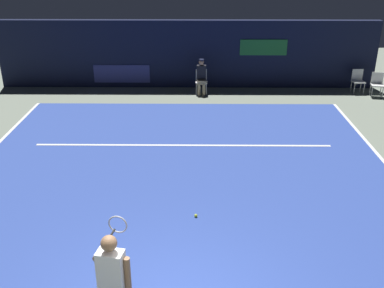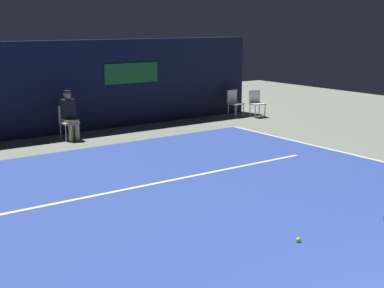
{
  "view_description": "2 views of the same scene",
  "coord_description": "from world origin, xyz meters",
  "px_view_note": "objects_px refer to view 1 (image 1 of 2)",
  "views": [
    {
      "loc": [
        0.37,
        -4.96,
        5.18
      ],
      "look_at": [
        0.27,
        4.91,
        0.77
      ],
      "focal_mm": 41.68,
      "sensor_mm": 36.0,
      "label": 1
    },
    {
      "loc": [
        -5.08,
        -2.08,
        3.07
      ],
      "look_at": [
        0.2,
        5.24,
        1.04
      ],
      "focal_mm": 50.46,
      "sensor_mm": 36.0,
      "label": 2
    }
  ],
  "objects_px": {
    "courtside_chair_near": "(358,80)",
    "tennis_ball": "(196,216)",
    "tennis_player": "(113,280)",
    "courtside_chair_far": "(377,83)",
    "line_judge_on_chair": "(201,76)"
  },
  "relations": [
    {
      "from": "tennis_player",
      "to": "courtside_chair_far",
      "type": "height_order",
      "value": "tennis_player"
    },
    {
      "from": "courtside_chair_near",
      "to": "tennis_ball",
      "type": "bearing_deg",
      "value": -125.27
    },
    {
      "from": "tennis_player",
      "to": "tennis_ball",
      "type": "bearing_deg",
      "value": 69.55
    },
    {
      "from": "courtside_chair_near",
      "to": "tennis_ball",
      "type": "xyz_separation_m",
      "value": [
        -6.15,
        -8.7,
        -0.46
      ]
    },
    {
      "from": "tennis_ball",
      "to": "courtside_chair_near",
      "type": "bearing_deg",
      "value": 54.73
    },
    {
      "from": "line_judge_on_chair",
      "to": "tennis_ball",
      "type": "bearing_deg",
      "value": -91.26
    },
    {
      "from": "tennis_player",
      "to": "courtside_chair_far",
      "type": "xyz_separation_m",
      "value": [
        7.85,
        11.28,
        -0.49
      ]
    },
    {
      "from": "line_judge_on_chair",
      "to": "tennis_ball",
      "type": "height_order",
      "value": "line_judge_on_chair"
    },
    {
      "from": "line_judge_on_chair",
      "to": "courtside_chair_far",
      "type": "relative_size",
      "value": 1.5
    },
    {
      "from": "tennis_player",
      "to": "courtside_chair_far",
      "type": "relative_size",
      "value": 1.97
    },
    {
      "from": "courtside_chair_far",
      "to": "line_judge_on_chair",
      "type": "bearing_deg",
      "value": 178.19
    },
    {
      "from": "line_judge_on_chair",
      "to": "courtside_chair_near",
      "type": "distance_m",
      "value": 5.97
    },
    {
      "from": "tennis_player",
      "to": "courtside_chair_near",
      "type": "xyz_separation_m",
      "value": [
        7.29,
        11.74,
        -0.49
      ]
    },
    {
      "from": "tennis_player",
      "to": "courtside_chair_near",
      "type": "distance_m",
      "value": 13.82
    },
    {
      "from": "courtside_chair_near",
      "to": "tennis_ball",
      "type": "relative_size",
      "value": 12.94
    }
  ]
}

